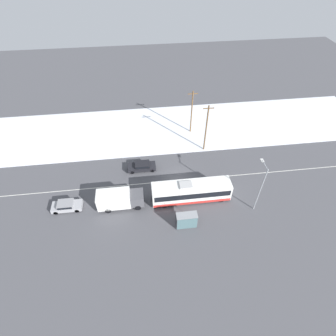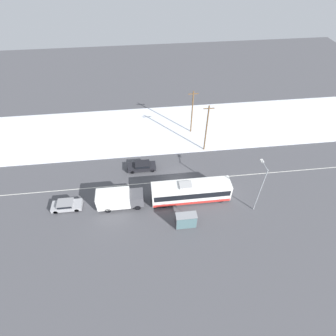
{
  "view_description": "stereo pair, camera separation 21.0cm",
  "coord_description": "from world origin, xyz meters",
  "px_view_note": "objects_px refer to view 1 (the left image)",
  "views": [
    {
      "loc": [
        -4.94,
        -27.96,
        30.83
      ],
      "look_at": [
        -1.34,
        1.62,
        1.4
      ],
      "focal_mm": 28.0,
      "sensor_mm": 36.0,
      "label": 1
    },
    {
      "loc": [
        -4.73,
        -27.98,
        30.83
      ],
      "look_at": [
        -1.34,
        1.62,
        1.4
      ],
      "focal_mm": 28.0,
      "sensor_mm": 36.0,
      "label": 2
    }
  ],
  "objects_px": {
    "utility_pole_roadside": "(206,128)",
    "box_truck": "(119,199)",
    "sedan_car": "(142,166)",
    "utility_pole_snowlot": "(192,112)",
    "pedestrian_at_stop": "(183,215)",
    "bus_shelter": "(187,220)",
    "city_bus": "(191,191)",
    "streetlamp": "(261,184)",
    "parked_car_near_truck": "(66,205)"
  },
  "relations": [
    {
      "from": "streetlamp",
      "to": "utility_pole_snowlot",
      "type": "height_order",
      "value": "utility_pole_snowlot"
    },
    {
      "from": "sedan_car",
      "to": "streetlamp",
      "type": "bearing_deg",
      "value": 148.27
    },
    {
      "from": "streetlamp",
      "to": "utility_pole_snowlot",
      "type": "relative_size",
      "value": 0.93
    },
    {
      "from": "streetlamp",
      "to": "utility_pole_roadside",
      "type": "relative_size",
      "value": 0.89
    },
    {
      "from": "pedestrian_at_stop",
      "to": "utility_pole_roadside",
      "type": "relative_size",
      "value": 0.18
    },
    {
      "from": "city_bus",
      "to": "box_truck",
      "type": "xyz_separation_m",
      "value": [
        -10.39,
        -0.11,
        -0.01
      ]
    },
    {
      "from": "bus_shelter",
      "to": "city_bus",
      "type": "bearing_deg",
      "value": 73.19
    },
    {
      "from": "parked_car_near_truck",
      "to": "utility_pole_roadside",
      "type": "relative_size",
      "value": 0.47
    },
    {
      "from": "parked_car_near_truck",
      "to": "streetlamp",
      "type": "relative_size",
      "value": 0.53
    },
    {
      "from": "box_truck",
      "to": "bus_shelter",
      "type": "relative_size",
      "value": 2.34
    },
    {
      "from": "city_bus",
      "to": "utility_pole_snowlot",
      "type": "height_order",
      "value": "utility_pole_snowlot"
    },
    {
      "from": "parked_car_near_truck",
      "to": "pedestrian_at_stop",
      "type": "relative_size",
      "value": 2.55
    },
    {
      "from": "city_bus",
      "to": "bus_shelter",
      "type": "height_order",
      "value": "city_bus"
    },
    {
      "from": "streetlamp",
      "to": "utility_pole_roadside",
      "type": "xyz_separation_m",
      "value": [
        -4.31,
        13.4,
        -0.27
      ]
    },
    {
      "from": "city_bus",
      "to": "parked_car_near_truck",
      "type": "distance_m",
      "value": 18.03
    },
    {
      "from": "streetlamp",
      "to": "parked_car_near_truck",
      "type": "bearing_deg",
      "value": 173.88
    },
    {
      "from": "utility_pole_roadside",
      "to": "utility_pole_snowlot",
      "type": "distance_m",
      "value": 5.72
    },
    {
      "from": "bus_shelter",
      "to": "utility_pole_roadside",
      "type": "distance_m",
      "value": 16.99
    },
    {
      "from": "parked_car_near_truck",
      "to": "utility_pole_snowlot",
      "type": "xyz_separation_m",
      "value": [
        20.95,
        16.07,
        3.77
      ]
    },
    {
      "from": "box_truck",
      "to": "pedestrian_at_stop",
      "type": "height_order",
      "value": "box_truck"
    },
    {
      "from": "box_truck",
      "to": "pedestrian_at_stop",
      "type": "bearing_deg",
      "value": -21.33
    },
    {
      "from": "bus_shelter",
      "to": "box_truck",
      "type": "bearing_deg",
      "value": 152.03
    },
    {
      "from": "city_bus",
      "to": "streetlamp",
      "type": "xyz_separation_m",
      "value": [
        8.69,
        -2.59,
        3.38
      ]
    },
    {
      "from": "sedan_car",
      "to": "utility_pole_roadside",
      "type": "relative_size",
      "value": 0.51
    },
    {
      "from": "box_truck",
      "to": "pedestrian_at_stop",
      "type": "distance_m",
      "value": 9.31
    },
    {
      "from": "pedestrian_at_stop",
      "to": "box_truck",
      "type": "bearing_deg",
      "value": 158.67
    },
    {
      "from": "box_truck",
      "to": "utility_pole_snowlot",
      "type": "height_order",
      "value": "utility_pole_snowlot"
    },
    {
      "from": "pedestrian_at_stop",
      "to": "bus_shelter",
      "type": "relative_size",
      "value": 0.59
    },
    {
      "from": "city_bus",
      "to": "pedestrian_at_stop",
      "type": "xyz_separation_m",
      "value": [
        -1.73,
        -3.49,
        -0.58
      ]
    },
    {
      "from": "parked_car_near_truck",
      "to": "pedestrian_at_stop",
      "type": "height_order",
      "value": "pedestrian_at_stop"
    },
    {
      "from": "city_bus",
      "to": "utility_pole_snowlot",
      "type": "bearing_deg",
      "value": 79.78
    },
    {
      "from": "city_bus",
      "to": "sedan_car",
      "type": "bearing_deg",
      "value": 134.34
    },
    {
      "from": "parked_car_near_truck",
      "to": "utility_pole_roadside",
      "type": "bearing_deg",
      "value": 25.2
    },
    {
      "from": "sedan_car",
      "to": "pedestrian_at_stop",
      "type": "xyz_separation_m",
      "value": [
        5.14,
        -10.52,
        0.25
      ]
    },
    {
      "from": "box_truck",
      "to": "streetlamp",
      "type": "height_order",
      "value": "streetlamp"
    },
    {
      "from": "utility_pole_roadside",
      "to": "utility_pole_snowlot",
      "type": "height_order",
      "value": "utility_pole_roadside"
    },
    {
      "from": "city_bus",
      "to": "pedestrian_at_stop",
      "type": "relative_size",
      "value": 6.91
    },
    {
      "from": "utility_pole_roadside",
      "to": "box_truck",
      "type": "bearing_deg",
      "value": -143.53
    },
    {
      "from": "city_bus",
      "to": "utility_pole_snowlot",
      "type": "distance_m",
      "value": 16.86
    },
    {
      "from": "box_truck",
      "to": "parked_car_near_truck",
      "type": "bearing_deg",
      "value": 177.12
    },
    {
      "from": "city_bus",
      "to": "pedestrian_at_stop",
      "type": "distance_m",
      "value": 3.94
    },
    {
      "from": "streetlamp",
      "to": "pedestrian_at_stop",
      "type": "bearing_deg",
      "value": -175.07
    },
    {
      "from": "city_bus",
      "to": "streetlamp",
      "type": "bearing_deg",
      "value": -16.59
    },
    {
      "from": "parked_car_near_truck",
      "to": "city_bus",
      "type": "bearing_deg",
      "value": -0.88
    },
    {
      "from": "sedan_car",
      "to": "city_bus",
      "type": "bearing_deg",
      "value": 134.34
    },
    {
      "from": "sedan_car",
      "to": "utility_pole_roadside",
      "type": "xyz_separation_m",
      "value": [
        11.25,
        3.78,
        3.94
      ]
    },
    {
      "from": "sedan_car",
      "to": "pedestrian_at_stop",
      "type": "bearing_deg",
      "value": 116.03
    },
    {
      "from": "sedan_car",
      "to": "bus_shelter",
      "type": "bearing_deg",
      "value": 114.47
    },
    {
      "from": "pedestrian_at_stop",
      "to": "utility_pole_roadside",
      "type": "bearing_deg",
      "value": 66.85
    },
    {
      "from": "streetlamp",
      "to": "sedan_car",
      "type": "bearing_deg",
      "value": 148.27
    }
  ]
}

